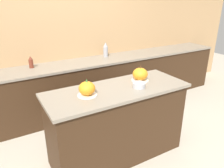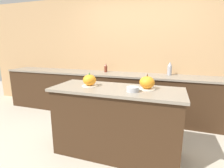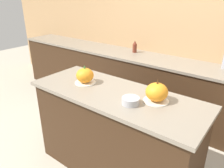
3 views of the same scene
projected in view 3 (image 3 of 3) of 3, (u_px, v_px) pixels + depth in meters
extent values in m
cube|color=tan|center=(185.00, 33.00, 3.08)|extent=(8.00, 0.06, 2.50)
cube|color=#382314|center=(115.00, 136.00, 2.20)|extent=(1.63, 0.60, 0.90)
cube|color=gray|center=(115.00, 94.00, 2.02)|extent=(1.69, 0.66, 0.03)
cube|color=#382314|center=(169.00, 93.00, 3.16)|extent=(6.00, 0.56, 0.87)
cube|color=gray|center=(173.00, 63.00, 2.98)|extent=(6.00, 0.60, 0.03)
cylinder|color=silver|center=(85.00, 82.00, 2.23)|extent=(0.21, 0.21, 0.01)
ellipsoid|color=orange|center=(85.00, 75.00, 2.20)|extent=(0.18, 0.18, 0.15)
cone|color=#38702D|center=(85.00, 67.00, 2.16)|extent=(0.03, 0.03, 0.04)
cylinder|color=silver|center=(156.00, 101.00, 1.86)|extent=(0.22, 0.22, 0.01)
ellipsoid|color=orange|center=(157.00, 92.00, 1.82)|extent=(0.19, 0.19, 0.16)
cone|color=#4C2D14|center=(158.00, 81.00, 1.79)|extent=(0.02, 0.02, 0.05)
cylinder|color=maroon|center=(135.00, 48.00, 3.41)|extent=(0.07, 0.07, 0.13)
cone|color=maroon|center=(135.00, 42.00, 3.37)|extent=(0.06, 0.06, 0.06)
cylinder|color=#ADADB2|center=(131.00, 101.00, 1.80)|extent=(0.15, 0.15, 0.06)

